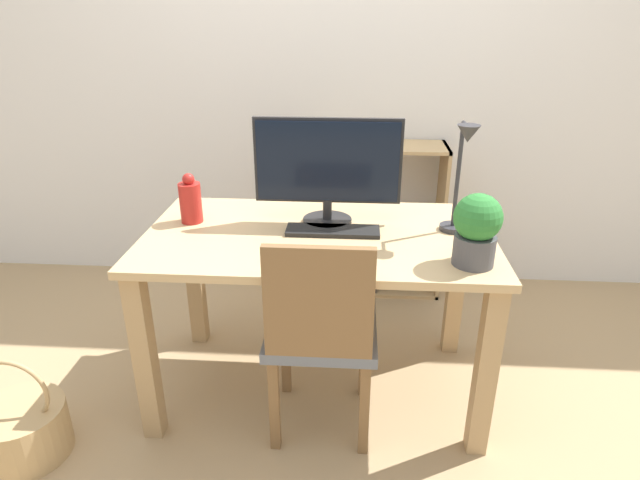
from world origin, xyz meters
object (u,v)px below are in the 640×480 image
at_px(vase, 190,201).
at_px(chair, 321,330).
at_px(keyboard, 333,231).
at_px(potted_plant, 477,228).
at_px(desk_lamp, 462,169).
at_px(monitor, 328,166).
at_px(basket, 23,429).
at_px(bookshelf, 350,230).

relative_size(vase, chair, 0.24).
bearing_deg(keyboard, vase, 172.37).
height_order(vase, potted_plant, potted_plant).
bearing_deg(desk_lamp, vase, 175.92).
bearing_deg(monitor, basket, -152.03).
relative_size(keyboard, chair, 0.43).
bearing_deg(monitor, bookshelf, 83.98).
bearing_deg(chair, potted_plant, -4.08).
distance_m(vase, potted_plant, 1.10).
distance_m(monitor, desk_lamp, 0.50).
relative_size(chair, basket, 2.04).
bearing_deg(vase, chair, -32.56).
distance_m(keyboard, potted_plant, 0.55).
bearing_deg(bookshelf, keyboard, -93.62).
height_order(vase, desk_lamp, desk_lamp).
xyz_separation_m(potted_plant, chair, (-0.51, -0.03, -0.39)).
height_order(desk_lamp, bookshelf, desk_lamp).
distance_m(potted_plant, basket, 1.76).
distance_m(desk_lamp, potted_plant, 0.28).
xyz_separation_m(desk_lamp, bookshelf, (-0.40, 0.91, -0.63)).
relative_size(monitor, desk_lamp, 1.33).
bearing_deg(bookshelf, basket, -130.06).
height_order(desk_lamp, basket, desk_lamp).
xyz_separation_m(desk_lamp, basket, (-1.56, -0.47, -0.87)).
bearing_deg(desk_lamp, bookshelf, 113.84).
bearing_deg(vase, keyboard, -7.63).
height_order(keyboard, desk_lamp, desk_lamp).
xyz_separation_m(monitor, vase, (-0.54, -0.03, -0.14)).
bearing_deg(monitor, keyboard, -75.67).
xyz_separation_m(keyboard, vase, (-0.57, 0.08, 0.08)).
relative_size(desk_lamp, chair, 0.51).
bearing_deg(basket, monitor, 27.97).
bearing_deg(monitor, desk_lamp, -12.03).
height_order(potted_plant, chair, potted_plant).
distance_m(vase, bookshelf, 1.14).
bearing_deg(basket, vase, 45.48).
height_order(desk_lamp, chair, desk_lamp).
xyz_separation_m(keyboard, basket, (-1.10, -0.46, -0.62)).
relative_size(vase, basket, 0.49).
distance_m(vase, desk_lamp, 1.05).
relative_size(monitor, chair, 0.68).
bearing_deg(basket, keyboard, 22.81).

